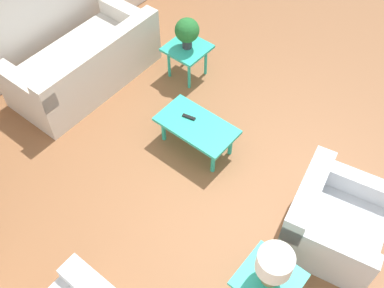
# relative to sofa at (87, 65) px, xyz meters

# --- Properties ---
(ground_plane) EXTENTS (14.00, 14.00, 0.00)m
(ground_plane) POSITION_rel_sofa_xyz_m (-2.27, 0.06, -0.30)
(ground_plane) COLOR #8E5B38
(sofa) EXTENTS (0.98, 1.99, 0.78)m
(sofa) POSITION_rel_sofa_xyz_m (0.00, 0.00, 0.00)
(sofa) COLOR silver
(sofa) RESTS_ON ground_plane
(armchair) EXTENTS (1.06, 1.11, 0.73)m
(armchair) POSITION_rel_sofa_xyz_m (-3.61, 0.02, -0.01)
(armchair) COLOR silver
(armchair) RESTS_ON ground_plane
(coffee_table) EXTENTS (0.92, 0.51, 0.39)m
(coffee_table) POSITION_rel_sofa_xyz_m (-1.82, -0.05, 0.04)
(coffee_table) COLOR #2DB79E
(coffee_table) RESTS_ON ground_plane
(side_table_plant) EXTENTS (0.52, 0.52, 0.48)m
(side_table_plant) POSITION_rel_sofa_xyz_m (-0.93, -0.95, 0.11)
(side_table_plant) COLOR #2DB79E
(side_table_plant) RESTS_ON ground_plane
(side_table_lamp) EXTENTS (0.52, 0.52, 0.48)m
(side_table_lamp) POSITION_rel_sofa_xyz_m (-3.48, 0.99, 0.11)
(side_table_lamp) COLOR #2DB79E
(side_table_lamp) RESTS_ON ground_plane
(potted_plant) EXTENTS (0.31, 0.31, 0.42)m
(potted_plant) POSITION_rel_sofa_xyz_m (-0.93, -0.95, 0.43)
(potted_plant) COLOR #333338
(potted_plant) RESTS_ON side_table_plant
(table_lamp) EXTENTS (0.31, 0.31, 0.43)m
(table_lamp) POSITION_rel_sofa_xyz_m (-3.48, 0.99, 0.46)
(table_lamp) COLOR #997F4C
(table_lamp) RESTS_ON side_table_lamp
(remote_control) EXTENTS (0.16, 0.08, 0.02)m
(remote_control) POSITION_rel_sofa_xyz_m (-1.69, -0.07, 0.10)
(remote_control) COLOR black
(remote_control) RESTS_ON coffee_table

